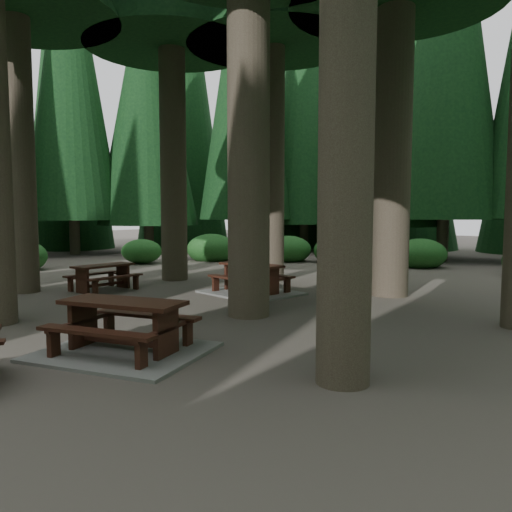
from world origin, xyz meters
The scene contains 5 objects.
ground centered at (0.00, 0.00, 0.00)m, with size 80.00×80.00×0.00m, color #4C453E.
picnic_table_a centered at (0.77, -3.09, 0.27)m, with size 2.70×2.37×0.80m.
picnic_table_b centered at (-4.30, 0.80, 0.46)m, with size 1.40×1.70×0.70m.
picnic_table_c centered at (-0.69, 2.52, 0.26)m, with size 2.69×2.40×0.78m.
shrub_ring centered at (0.70, 0.75, 0.40)m, with size 23.86×24.64×1.49m.
Camera 1 is at (6.37, -8.09, 2.09)m, focal length 35.00 mm.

